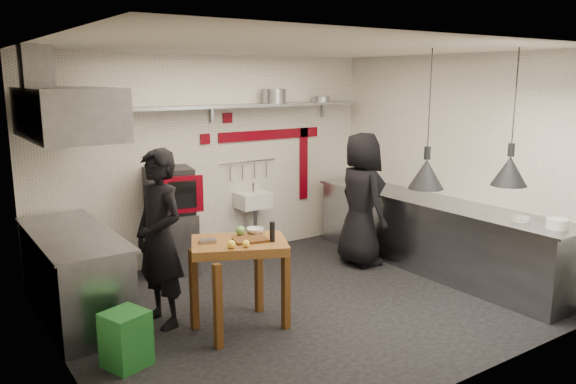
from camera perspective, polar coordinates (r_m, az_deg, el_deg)
floor at (r=6.43m, az=1.20°, el=-11.29°), size 5.00×5.00×0.00m
ceiling at (r=5.93m, az=1.31°, el=14.49°), size 5.00×5.00×0.00m
wall_back at (r=7.81m, az=-7.76°, el=3.37°), size 5.00×0.04×2.80m
wall_front at (r=4.52m, az=16.92°, el=-2.95°), size 5.00×0.04×2.80m
wall_left at (r=5.03m, az=-22.61°, el=-1.91°), size 0.04×4.20×2.80m
wall_right at (r=7.73m, az=16.53°, el=2.92°), size 0.04×4.20×2.80m
red_band_horiz at (r=8.22m, az=-1.79°, el=5.85°), size 1.70×0.02×0.14m
red_band_vert at (r=8.62m, az=1.60°, el=2.89°), size 0.14×0.02×1.10m
red_tile_a at (r=7.85m, az=-6.15°, el=7.49°), size 0.14×0.02×0.14m
red_tile_b at (r=7.71m, az=-8.41°, el=5.35°), size 0.14×0.02×0.14m
back_shelf at (r=7.58m, az=-7.29°, el=8.62°), size 4.60×0.34×0.04m
shelf_bracket_left at (r=7.08m, az=-21.76°, el=6.89°), size 0.04×0.06×0.24m
shelf_bracket_mid at (r=7.72m, az=-7.78°, el=7.91°), size 0.04×0.06×0.24m
shelf_bracket_right at (r=8.73m, az=3.55°, el=8.40°), size 0.04×0.06×0.24m
pan_far_left at (r=7.03m, az=-18.10°, el=8.46°), size 0.26×0.26×0.09m
pan_mid_left at (r=7.08m, az=-16.89°, el=8.46°), size 0.29×0.29×0.07m
stock_pot at (r=8.03m, az=-1.41°, el=9.72°), size 0.42×0.42×0.20m
pan_right at (r=8.51m, az=3.36°, el=9.40°), size 0.33×0.33×0.08m
oven_stand at (r=7.43m, az=-11.65°, el=-5.08°), size 0.68×0.64×0.80m
combi_oven at (r=7.28m, az=-12.00°, el=0.16°), size 0.66×0.63×0.58m
oven_door at (r=6.98m, az=-10.64°, el=-0.27°), size 0.50×0.13×0.46m
oven_glass at (r=6.97m, az=-10.67°, el=-0.29°), size 0.34×0.08×0.34m
hand_sink at (r=8.02m, az=-3.55°, el=-0.83°), size 0.46×0.34×0.22m
sink_tap at (r=7.98m, az=-3.56°, el=0.44°), size 0.03×0.03×0.14m
sink_drain at (r=8.09m, az=-3.36°, el=-3.92°), size 0.06×0.06×0.66m
utensil_rail at (r=8.04m, az=-4.11°, el=3.11°), size 0.90×0.02×0.02m
counter_right at (r=7.66m, az=14.46°, el=-4.31°), size 0.70×3.80×0.90m
counter_right_top at (r=7.55m, az=14.63°, el=-0.91°), size 0.76×3.90×0.03m
plate_stack at (r=6.56m, az=25.68°, el=-2.92°), size 0.22×0.22×0.11m
small_bowl_right at (r=6.76m, az=22.55°, el=-2.53°), size 0.26×0.26×0.05m
counter_left at (r=6.35m, az=-20.84°, el=-8.03°), size 0.70×1.90×0.90m
counter_left_top at (r=6.21m, az=-21.14°, el=-3.97°), size 0.76×2.00×0.03m
extractor_hood at (r=6.03m, az=-21.53°, el=7.48°), size 0.78×1.60×0.50m
hood_duct at (r=5.97m, az=-24.19°, el=11.09°), size 0.28×0.28×0.50m
green_bin at (r=5.27m, az=-16.14°, el=-14.15°), size 0.43×0.43×0.50m
prep_table at (r=5.70m, az=-4.92°, el=-9.42°), size 1.10×0.97×0.92m
cutting_board at (r=5.54m, az=-3.81°, el=-4.86°), size 0.37×0.30×0.02m
pepper_mill at (r=5.48m, az=-1.61°, el=-4.05°), size 0.07×0.07×0.20m
lemon_a at (r=5.31m, az=-5.78°, el=-5.30°), size 0.08×0.08×0.08m
lemon_b at (r=5.33m, az=-4.29°, el=-5.25°), size 0.07×0.07×0.07m
veg_ball at (r=5.73m, az=-4.84°, el=-3.93°), size 0.10×0.10×0.10m
steel_tray at (r=5.53m, az=-8.15°, el=-4.95°), size 0.19×0.15×0.03m
bowl at (r=5.80m, az=-3.34°, el=-3.95°), size 0.23×0.23×0.06m
heat_lamp_near at (r=6.21m, az=14.13°, el=7.12°), size 0.48×0.48×1.49m
heat_lamp_far at (r=6.39m, az=21.96°, el=6.98°), size 0.50×0.50×1.44m
chef_left at (r=5.79m, az=-12.92°, el=-4.64°), size 0.56×0.74×1.82m
chef_right at (r=7.57m, az=7.47°, el=-0.74°), size 0.70×0.95×1.79m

